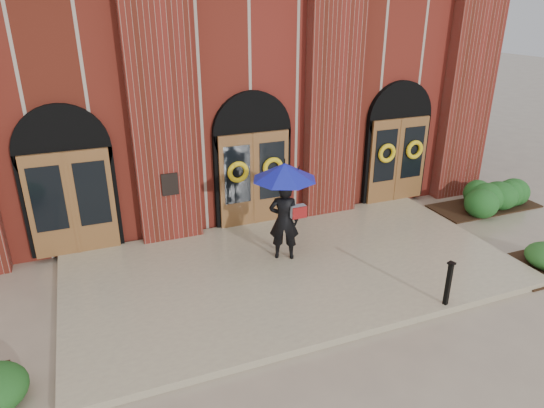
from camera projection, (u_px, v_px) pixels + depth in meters
ground at (296, 275)px, 10.98m from camera, size 90.00×90.00×0.00m
landing at (293, 269)px, 11.08m from camera, size 10.00×5.30×0.15m
church_building at (195, 70)px, 17.16m from camera, size 16.20×12.53×7.00m
man_with_umbrella at (284, 193)px, 10.82m from camera, size 1.93×1.93×2.32m
metal_post at (448, 283)px, 9.48m from camera, size 0.16×0.16×0.94m
hedge_wall_right at (486, 195)px, 14.49m from camera, size 2.98×1.19×0.77m
hedge_front_right at (535, 259)px, 11.13m from camera, size 1.48×1.27×0.52m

